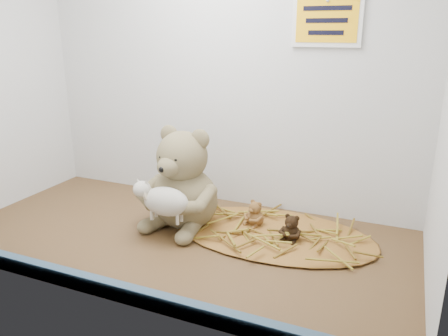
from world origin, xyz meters
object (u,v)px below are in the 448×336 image
at_px(mini_teddy_brown, 292,227).
at_px(mini_teddy_tan, 256,212).
at_px(toy_lamb, 166,202).
at_px(main_teddy, 184,178).

bearing_deg(mini_teddy_brown, mini_teddy_tan, 164.77).
distance_m(toy_lamb, mini_teddy_tan, 0.25).
height_order(main_teddy, mini_teddy_brown, main_teddy).
relative_size(main_teddy, mini_teddy_brown, 3.99).
xyz_separation_m(toy_lamb, mini_teddy_tan, (0.19, 0.16, -0.06)).
relative_size(toy_lamb, mini_teddy_tan, 2.27).
xyz_separation_m(main_teddy, mini_teddy_tan, (0.19, 0.06, -0.09)).
bearing_deg(toy_lamb, mini_teddy_tan, 40.44).
bearing_deg(toy_lamb, main_teddy, 90.00).
relative_size(main_teddy, mini_teddy_tan, 3.92).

